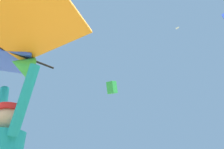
% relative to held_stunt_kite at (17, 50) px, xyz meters
% --- Properties ---
extents(held_stunt_kite, '(1.87, 1.16, 0.41)m').
position_rel_held_stunt_kite_xyz_m(held_stunt_kite, '(0.00, 0.00, 0.00)').
color(held_stunt_kite, black).
extents(distant_kite_white_mid_right, '(0.65, 0.66, 0.23)m').
position_rel_held_stunt_kite_xyz_m(distant_kite_white_mid_right, '(-3.48, 24.76, 19.26)').
color(distant_kite_white_mid_right, white).
extents(distant_kite_green_overhead_distant, '(0.81, 1.07, 1.36)m').
position_rel_held_stunt_kite_xyz_m(distant_kite_green_overhead_distant, '(-8.25, 14.43, 6.95)').
color(distant_kite_green_overhead_distant, green).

